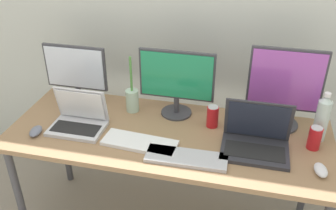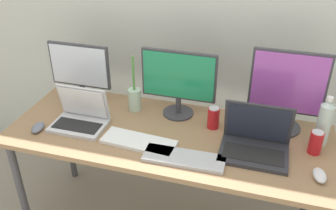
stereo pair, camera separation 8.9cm
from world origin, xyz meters
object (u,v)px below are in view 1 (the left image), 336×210
(soda_can_near_keyboard, at_px, (213,116))
(monitor_center, at_px, (176,80))
(laptop_silver, at_px, (79,119))
(water_bottle, at_px, (322,118))
(laptop_secondary, at_px, (256,139))
(monitor_left, at_px, (76,73))
(monitor_right, at_px, (285,87))
(soda_can_by_laptop, at_px, (315,138))
(mouse_by_keyboard, at_px, (36,131))
(keyboard_main, at_px, (140,143))
(bamboo_vase, at_px, (132,99))
(mouse_by_laptop, at_px, (321,170))
(work_desk, at_px, (168,143))
(keyboard_aux, at_px, (186,158))

(soda_can_near_keyboard, bearing_deg, monitor_center, 159.95)
(laptop_silver, distance_m, soda_can_near_keyboard, 0.75)
(monitor_center, xyz_separation_m, water_bottle, (0.80, -0.08, -0.09))
(monitor_center, height_order, laptop_secondary, monitor_center)
(monitor_left, relative_size, monitor_right, 0.84)
(soda_can_near_keyboard, xyz_separation_m, soda_can_by_laptop, (0.54, -0.09, 0.00))
(laptop_silver, xyz_separation_m, mouse_by_keyboard, (-0.20, -0.12, -0.04))
(keyboard_main, height_order, soda_can_by_laptop, soda_can_by_laptop)
(bamboo_vase, bearing_deg, monitor_left, 176.90)
(keyboard_main, relative_size, water_bottle, 1.41)
(soda_can_by_laptop, bearing_deg, monitor_center, 167.50)
(water_bottle, distance_m, soda_can_near_keyboard, 0.57)
(water_bottle, xyz_separation_m, bamboo_vase, (-1.06, 0.05, -0.05))
(monitor_right, relative_size, soda_can_near_keyboard, 3.66)
(soda_can_near_keyboard, bearing_deg, bamboo_vase, 173.15)
(mouse_by_laptop, bearing_deg, monitor_right, 107.23)
(work_desk, distance_m, monitor_left, 0.71)
(monitor_center, distance_m, water_bottle, 0.81)
(monitor_left, height_order, keyboard_aux, monitor_left)
(mouse_by_keyboard, distance_m, bamboo_vase, 0.57)
(monitor_center, xyz_separation_m, laptop_silver, (-0.50, -0.27, -0.17))
(monitor_right, bearing_deg, soda_can_by_laptop, -47.60)
(work_desk, height_order, mouse_by_keyboard, mouse_by_keyboard)
(monitor_left, xyz_separation_m, monitor_center, (0.62, 0.01, 0.02))
(work_desk, xyz_separation_m, monitor_right, (0.59, 0.23, 0.30))
(keyboard_main, relative_size, bamboo_vase, 1.12)
(keyboard_aux, height_order, soda_can_by_laptop, soda_can_by_laptop)
(mouse_by_laptop, relative_size, bamboo_vase, 0.30)
(monitor_left, height_order, laptop_secondary, monitor_left)
(monitor_right, distance_m, water_bottle, 0.25)
(monitor_left, distance_m, keyboard_main, 0.64)
(keyboard_aux, xyz_separation_m, mouse_by_laptop, (0.64, 0.05, 0.01))
(monitor_left, bearing_deg, soda_can_by_laptop, -6.76)
(work_desk, xyz_separation_m, mouse_by_keyboard, (-0.70, -0.17, 0.08))
(laptop_secondary, distance_m, soda_can_near_keyboard, 0.29)
(soda_can_by_laptop, bearing_deg, bamboo_vase, 171.98)
(keyboard_main, distance_m, mouse_by_keyboard, 0.59)
(monitor_left, relative_size, mouse_by_keyboard, 3.58)
(keyboard_aux, xyz_separation_m, soda_can_by_laptop, (0.62, 0.25, 0.05))
(monitor_right, distance_m, soda_can_near_keyboard, 0.42)
(monitor_center, height_order, soda_can_near_keyboard, monitor_center)
(monitor_center, bearing_deg, laptop_secondary, -27.34)
(work_desk, height_order, soda_can_by_laptop, soda_can_by_laptop)
(mouse_by_keyboard, bearing_deg, bamboo_vase, 30.16)
(bamboo_vase, bearing_deg, keyboard_main, -66.15)
(monitor_right, xyz_separation_m, soda_can_near_keyboard, (-0.37, -0.10, -0.18))
(monitor_right, bearing_deg, mouse_by_laptop, -64.22)
(monitor_center, bearing_deg, keyboard_main, -108.39)
(monitor_center, distance_m, bamboo_vase, 0.30)
(keyboard_aux, bearing_deg, monitor_left, 150.40)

